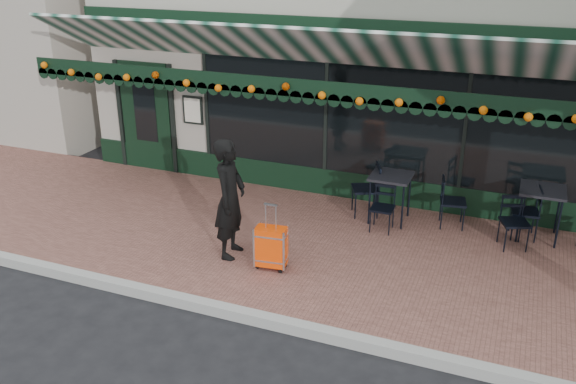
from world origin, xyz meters
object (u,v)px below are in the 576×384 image
at_px(cafe_table_b, 391,180).
at_px(chair_a_left, 525,212).
at_px(woman, 230,199).
at_px(cafe_table_a, 542,194).
at_px(chair_b_front, 382,209).
at_px(suitcase, 271,247).
at_px(chair_b_right, 453,202).
at_px(chair_a_front, 515,223).
at_px(chair_b_left, 365,189).

xyz_separation_m(cafe_table_b, chair_a_left, (2.12, 0.16, -0.30)).
xyz_separation_m(woman, cafe_table_a, (4.24, 2.30, -0.15)).
bearing_deg(chair_b_front, suitcase, -124.23).
distance_m(chair_a_left, chair_b_right, 1.11).
relative_size(chair_a_left, chair_a_front, 1.05).
relative_size(cafe_table_b, chair_b_right, 0.96).
distance_m(chair_b_right, chair_b_front, 1.19).
xyz_separation_m(cafe_table_a, chair_a_front, (-0.34, -0.50, -0.34)).
height_order(cafe_table_b, chair_b_left, chair_b_left).
distance_m(chair_a_front, chair_b_right, 1.07).
xyz_separation_m(chair_a_left, chair_b_left, (-2.56, -0.09, 0.03)).
bearing_deg(chair_b_left, cafe_table_b, 56.66).
relative_size(cafe_table_b, chair_b_left, 0.88).
relative_size(suitcase, chair_a_front, 1.22).
distance_m(woman, chair_b_front, 2.56).
bearing_deg(chair_b_front, chair_a_left, 14.23).
bearing_deg(chair_b_right, woman, 115.99).
height_order(woman, chair_a_front, woman).
bearing_deg(chair_a_front, chair_b_right, 135.48).
bearing_deg(cafe_table_a, chair_b_front, -164.33).
xyz_separation_m(chair_a_front, chair_b_left, (-2.43, 0.35, 0.05)).
bearing_deg(chair_a_front, suitcase, -169.14).
xyz_separation_m(chair_b_right, chair_b_front, (-1.03, -0.59, -0.04)).
height_order(chair_b_right, chair_b_front, chair_b_right).
bearing_deg(chair_a_left, chair_b_left, -95.99).
xyz_separation_m(cafe_table_a, chair_b_left, (-2.77, -0.15, -0.29)).
height_order(cafe_table_a, chair_b_front, cafe_table_a).
height_order(chair_a_front, chair_b_front, chair_a_front).
relative_size(chair_a_front, chair_b_right, 0.96).
bearing_deg(suitcase, chair_b_right, 40.41).
height_order(chair_a_left, chair_b_right, chair_a_left).
bearing_deg(chair_a_left, cafe_table_a, 98.95).
distance_m(woman, chair_a_left, 4.64).
bearing_deg(chair_b_left, cafe_table_a, 69.50).
bearing_deg(suitcase, chair_a_front, 24.80).
relative_size(cafe_table_a, chair_b_front, 1.10).
distance_m(cafe_table_a, chair_b_front, 2.47).
height_order(suitcase, cafe_table_b, suitcase).
xyz_separation_m(woman, chair_b_left, (1.47, 2.15, -0.44)).
distance_m(suitcase, chair_b_right, 3.26).
bearing_deg(woman, cafe_table_b, -48.58).
xyz_separation_m(suitcase, cafe_table_b, (1.19, 2.25, 0.40)).
xyz_separation_m(suitcase, chair_b_front, (1.17, 1.81, 0.05)).
xyz_separation_m(woman, cafe_table_b, (1.91, 2.07, -0.17)).
bearing_deg(cafe_table_b, suitcase, -117.96).
relative_size(chair_b_right, chair_b_front, 1.12).
xyz_separation_m(chair_a_left, chair_b_front, (-2.14, -0.59, -0.05)).
height_order(cafe_table_a, cafe_table_b, cafe_table_a).
height_order(woman, chair_a_left, woman).
bearing_deg(chair_a_left, chair_a_front, -24.36).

